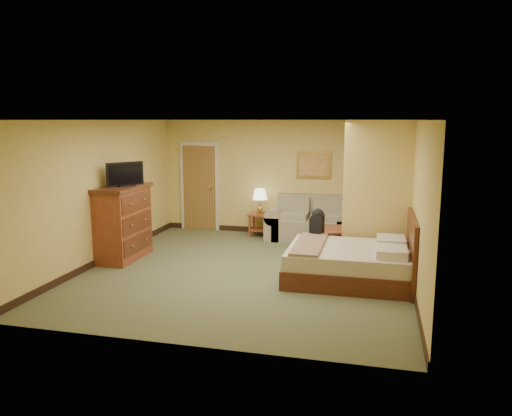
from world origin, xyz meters
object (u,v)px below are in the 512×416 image
(dresser, at_px, (123,222))
(bed, at_px, (354,263))
(coffee_table, at_px, (338,235))
(loveseat, at_px, (310,225))

(dresser, xyz_separation_m, bed, (4.29, -0.29, -0.40))
(coffee_table, bearing_deg, loveseat, 124.22)
(loveseat, xyz_separation_m, dresser, (-3.22, -2.39, 0.39))
(loveseat, distance_m, dresser, 4.03)
(loveseat, relative_size, coffee_table, 1.89)
(dresser, height_order, bed, dresser)
(loveseat, xyz_separation_m, coffee_table, (0.68, -0.99, 0.04))
(dresser, bearing_deg, bed, -3.86)
(bed, bearing_deg, dresser, 176.14)
(coffee_table, distance_m, dresser, 4.15)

